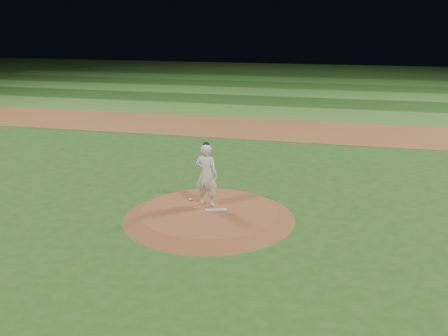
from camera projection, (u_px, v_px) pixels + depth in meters
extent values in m
plane|color=#28541B|center=(209.00, 218.00, 16.07)|extent=(120.00, 120.00, 0.00)
cube|color=brown|center=(273.00, 129.00, 29.09)|extent=(70.00, 6.00, 0.02)
cube|color=#3E742A|center=(285.00, 113.00, 34.21)|extent=(70.00, 5.00, 0.02)
cube|color=#1F4716|center=(293.00, 102.00, 38.86)|extent=(70.00, 5.00, 0.02)
cube|color=#3C7B2D|center=(300.00, 93.00, 43.52)|extent=(70.00, 5.00, 0.02)
cube|color=#254F19|center=(305.00, 86.00, 48.17)|extent=(70.00, 5.00, 0.02)
cube|color=#2F6D27|center=(309.00, 80.00, 52.82)|extent=(70.00, 5.00, 0.02)
cube|color=#224B18|center=(312.00, 75.00, 57.48)|extent=(70.00, 5.00, 0.02)
cone|color=brown|center=(209.00, 214.00, 16.03)|extent=(5.50, 5.50, 0.25)
cube|color=silver|center=(216.00, 210.00, 16.00)|extent=(0.70, 0.38, 0.03)
ellipsoid|color=white|center=(190.00, 199.00, 16.90)|extent=(0.13, 0.13, 0.07)
imported|color=white|center=(206.00, 175.00, 16.19)|extent=(0.82, 0.60, 2.08)
ellipsoid|color=black|center=(206.00, 144.00, 15.90)|extent=(0.22, 0.22, 0.15)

